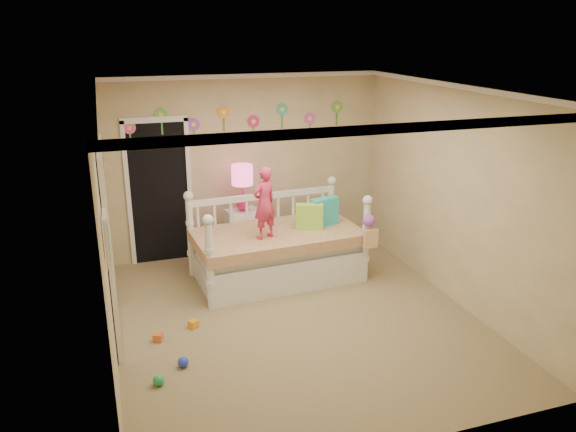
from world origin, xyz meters
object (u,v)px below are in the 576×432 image
object	(u,v)px
child	(264,203)
table_lamp	(242,181)
daybed	(277,236)
nightstand	(244,236)

from	to	relation	value
child	table_lamp	xyz separation A→B (m)	(-0.06, 0.91, 0.06)
daybed	nightstand	size ratio (longest dim) A/B	2.91
daybed	table_lamp	xyz separation A→B (m)	(-0.28, 0.72, 0.59)
table_lamp	daybed	bearing A→B (deg)	-68.90
daybed	nightstand	world-z (taller)	daybed
child	nightstand	world-z (taller)	child
table_lamp	nightstand	bearing A→B (deg)	180.00
child	nightstand	distance (m)	1.18
daybed	child	distance (m)	0.60
child	daybed	bearing A→B (deg)	-164.09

